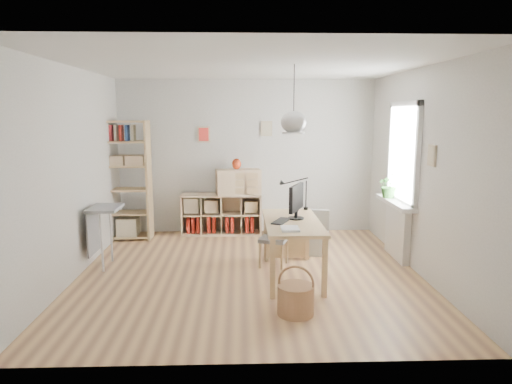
{
  "coord_description": "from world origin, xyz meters",
  "views": [
    {
      "loc": [
        -0.11,
        -5.83,
        2.09
      ],
      "look_at": [
        0.1,
        0.3,
        1.05
      ],
      "focal_mm": 32.0,
      "sensor_mm": 36.0,
      "label": 1
    }
  ],
  "objects_px": {
    "tall_bookshelf": "(125,175)",
    "chair": "(275,236)",
    "desk": "(292,228)",
    "drawer_chest": "(238,182)",
    "storage_chest": "(310,239)",
    "cube_shelf": "(220,217)",
    "monitor": "(296,200)"
  },
  "relations": [
    {
      "from": "monitor",
      "to": "desk",
      "type": "bearing_deg",
      "value": -97.79
    },
    {
      "from": "chair",
      "to": "storage_chest",
      "type": "height_order",
      "value": "chair"
    },
    {
      "from": "cube_shelf",
      "to": "drawer_chest",
      "type": "xyz_separation_m",
      "value": [
        0.32,
        -0.04,
        0.64
      ]
    },
    {
      "from": "cube_shelf",
      "to": "drawer_chest",
      "type": "distance_m",
      "value": 0.72
    },
    {
      "from": "desk",
      "to": "drawer_chest",
      "type": "height_order",
      "value": "drawer_chest"
    },
    {
      "from": "chair",
      "to": "monitor",
      "type": "xyz_separation_m",
      "value": [
        0.25,
        -0.39,
        0.58
      ]
    },
    {
      "from": "desk",
      "to": "chair",
      "type": "relative_size",
      "value": 2.03
    },
    {
      "from": "tall_bookshelf",
      "to": "drawer_chest",
      "type": "distance_m",
      "value": 1.91
    },
    {
      "from": "tall_bookshelf",
      "to": "chair",
      "type": "bearing_deg",
      "value": -31.35
    },
    {
      "from": "tall_bookshelf",
      "to": "chair",
      "type": "height_order",
      "value": "tall_bookshelf"
    },
    {
      "from": "chair",
      "to": "monitor",
      "type": "bearing_deg",
      "value": -38.34
    },
    {
      "from": "chair",
      "to": "drawer_chest",
      "type": "relative_size",
      "value": 0.97
    },
    {
      "from": "cube_shelf",
      "to": "chair",
      "type": "bearing_deg",
      "value": -64.42
    },
    {
      "from": "desk",
      "to": "cube_shelf",
      "type": "bearing_deg",
      "value": 114.61
    },
    {
      "from": "cube_shelf",
      "to": "drawer_chest",
      "type": "bearing_deg",
      "value": -7.3
    },
    {
      "from": "desk",
      "to": "tall_bookshelf",
      "type": "distance_m",
      "value": 3.27
    },
    {
      "from": "drawer_chest",
      "to": "tall_bookshelf",
      "type": "bearing_deg",
      "value": 178.24
    },
    {
      "from": "monitor",
      "to": "drawer_chest",
      "type": "xyz_separation_m",
      "value": [
        -0.76,
        2.09,
        -0.07
      ]
    },
    {
      "from": "drawer_chest",
      "to": "storage_chest",
      "type": "bearing_deg",
      "value": -53.63
    },
    {
      "from": "drawer_chest",
      "to": "chair",
      "type": "bearing_deg",
      "value": -82.24
    },
    {
      "from": "desk",
      "to": "drawer_chest",
      "type": "xyz_separation_m",
      "value": [
        -0.7,
        2.19,
        0.28
      ]
    },
    {
      "from": "cube_shelf",
      "to": "tall_bookshelf",
      "type": "relative_size",
      "value": 0.7
    },
    {
      "from": "tall_bookshelf",
      "to": "monitor",
      "type": "distance_m",
      "value": 3.23
    },
    {
      "from": "cube_shelf",
      "to": "monitor",
      "type": "xyz_separation_m",
      "value": [
        1.08,
        -2.13,
        0.71
      ]
    },
    {
      "from": "tall_bookshelf",
      "to": "drawer_chest",
      "type": "relative_size",
      "value": 2.64
    },
    {
      "from": "drawer_chest",
      "to": "monitor",
      "type": "bearing_deg",
      "value": -78.93
    },
    {
      "from": "storage_chest",
      "to": "drawer_chest",
      "type": "bearing_deg",
      "value": 147.32
    },
    {
      "from": "cube_shelf",
      "to": "storage_chest",
      "type": "distance_m",
      "value": 1.82
    },
    {
      "from": "desk",
      "to": "chair",
      "type": "distance_m",
      "value": 0.57
    },
    {
      "from": "cube_shelf",
      "to": "tall_bookshelf",
      "type": "bearing_deg",
      "value": -169.81
    },
    {
      "from": "storage_chest",
      "to": "drawer_chest",
      "type": "height_order",
      "value": "drawer_chest"
    },
    {
      "from": "storage_chest",
      "to": "cube_shelf",
      "type": "bearing_deg",
      "value": 153.53
    }
  ]
}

